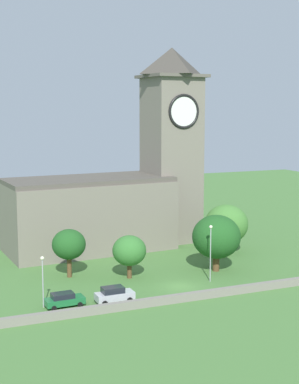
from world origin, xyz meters
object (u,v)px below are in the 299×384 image
streetlamp_west_mid (211,244)px  tree_riverside_east (69,245)px  tree_riverside_west (216,237)px  tree_by_tower (129,251)px  car_silver (114,295)px  streetlamp_west_end (43,273)px  car_green (64,300)px  tree_churchyard (226,224)px  church (121,187)px

streetlamp_west_mid → tree_riverside_east: bearing=151.0°
tree_riverside_west → tree_by_tower: 12.58m
car_silver → streetlamp_west_end: (-8.06, 1.53, 3.15)m
car_green → tree_riverside_west: 24.55m
car_silver → tree_churchyard: bearing=32.4°
car_green → tree_riverside_east: 12.40m
car_green → streetlamp_west_end: (-2.27, 0.63, 3.28)m
streetlamp_west_mid → streetlamp_west_end: bearing=-176.3°
tree_riverside_east → streetlamp_west_mid: bearing=-29.0°
tree_churchyard → streetlamp_west_mid: bearing=-128.0°
church → car_green: size_ratio=7.34×
car_green → tree_riverside_west: size_ratio=0.57×
car_green → church: bearing=57.4°
church → tree_by_tower: church is taller
car_silver → tree_churchyard: tree_churchyard is taller
tree_riverside_east → tree_riverside_west: size_ratio=0.83×
church → car_green: church is taller
streetlamp_west_end → church: bearing=53.3°
car_green → car_silver: size_ratio=1.00×
church → tree_churchyard: size_ratio=4.31×
car_green → streetlamp_west_mid: (20.25, 2.07, 4.16)m
church → car_silver: church is taller
car_silver → car_green: bearing=171.2°
church → tree_riverside_west: size_ratio=4.20×
tree_riverside_east → streetlamp_west_end: bearing=-119.2°
car_green → tree_by_tower: size_ratio=0.78×
streetlamp_west_end → streetlamp_west_mid: streetlamp_west_mid is taller
church → tree_churchyard: church is taller
streetlamp_west_mid → tree_churchyard: bearing=52.0°
tree_riverside_west → tree_by_tower: size_ratio=1.37×
streetlamp_west_mid → tree_by_tower: 10.89m
car_silver → tree_by_tower: size_ratio=0.78×
car_green → streetlamp_west_mid: streetlamp_west_mid is taller
tree_riverside_west → car_green: bearing=-165.3°
tree_riverside_west → church: bearing=110.0°
streetlamp_west_end → tree_by_tower: bearing=28.0°
tree_riverside_east → tree_riverside_west: (19.76, -5.13, 0.39)m
tree_riverside_east → tree_by_tower: tree_riverside_east is taller
car_green → streetlamp_west_end: bearing=164.5°
car_green → tree_churchyard: (29.86, 14.36, 3.83)m
tree_riverside_east → tree_riverside_west: tree_riverside_west is taller
streetlamp_west_end → tree_churchyard: tree_churchyard is taller
car_silver → tree_by_tower: 10.40m
car_green → tree_churchyard: size_ratio=0.59×
car_green → tree_churchyard: tree_churchyard is taller
tree_riverside_west → tree_by_tower: (-12.43, 1.53, -1.13)m
streetlamp_west_mid → church: bearing=99.5°
church → tree_riverside_east: size_ratio=5.08×
church → streetlamp_west_end: church is taller
car_green → car_silver: 5.85m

